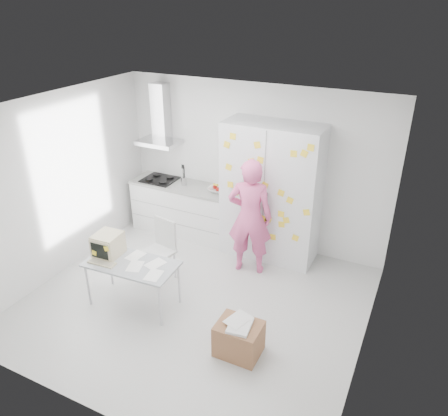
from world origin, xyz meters
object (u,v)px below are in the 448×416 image
at_px(desk, 116,253).
at_px(person, 250,217).
at_px(cardboard_box, 239,338).
at_px(chair, 161,246).

bearing_deg(desk, person, 44.16).
bearing_deg(person, cardboard_box, 95.76).
bearing_deg(chair, cardboard_box, -17.98).
distance_m(person, chair, 1.39).
xyz_separation_m(desk, cardboard_box, (1.93, -0.23, -0.53)).
xyz_separation_m(desk, chair, (0.24, 0.69, -0.21)).
height_order(desk, cardboard_box, desk).
bearing_deg(desk, cardboard_box, -10.32).
height_order(chair, cardboard_box, chair).
bearing_deg(cardboard_box, desk, 173.21).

